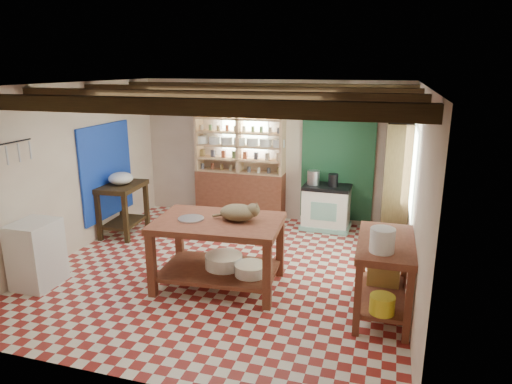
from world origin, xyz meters
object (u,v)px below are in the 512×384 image
(stove, at_px, (326,207))
(right_counter, at_px, (383,277))
(prep_table, at_px, (123,209))
(cat, at_px, (238,212))
(work_table, at_px, (219,253))
(white_cabinet, at_px, (36,254))

(stove, bearing_deg, right_counter, -66.94)
(prep_table, distance_m, cat, 2.90)
(prep_table, bearing_deg, work_table, -34.71)
(stove, relative_size, right_counter, 0.65)
(stove, bearing_deg, white_cabinet, -133.66)
(cat, bearing_deg, right_counter, -19.35)
(right_counter, bearing_deg, cat, 174.01)
(stove, bearing_deg, prep_table, -157.41)
(prep_table, distance_m, right_counter, 4.61)
(stove, distance_m, white_cabinet, 4.69)
(cat, bearing_deg, stove, 58.41)
(prep_table, bearing_deg, stove, 16.62)
(work_table, bearing_deg, stove, 64.04)
(stove, xyz_separation_m, cat, (-0.79, -2.54, 0.62))
(right_counter, xyz_separation_m, cat, (-1.85, 0.16, 0.57))
(prep_table, relative_size, white_cabinet, 1.01)
(right_counter, bearing_deg, white_cabinet, -173.33)
(stove, relative_size, white_cabinet, 0.93)
(prep_table, bearing_deg, right_counter, -22.43)
(work_table, bearing_deg, cat, 11.31)
(white_cabinet, distance_m, right_counter, 4.44)
(work_table, distance_m, cat, 0.62)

